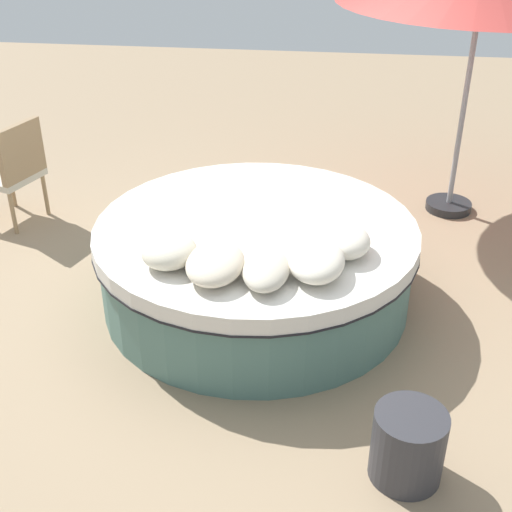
# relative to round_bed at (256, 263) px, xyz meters

# --- Properties ---
(ground_plane) EXTENTS (16.00, 16.00, 0.00)m
(ground_plane) POSITION_rel_round_bed_xyz_m (0.00, 0.00, -0.34)
(ground_plane) COLOR #9E8466
(round_bed) EXTENTS (2.42, 2.42, 0.66)m
(round_bed) POSITION_rel_round_bed_xyz_m (0.00, 0.00, 0.00)
(round_bed) COLOR #4C726B
(round_bed) RESTS_ON ground_plane
(throw_pillow_0) EXTENTS (0.41, 0.37, 0.19)m
(throw_pillow_0) POSITION_rel_round_bed_xyz_m (0.62, -0.50, 0.42)
(throw_pillow_0) COLOR beige
(throw_pillow_0) RESTS_ON round_bed
(throw_pillow_1) EXTENTS (0.54, 0.38, 0.18)m
(throw_pillow_1) POSITION_rel_round_bed_xyz_m (0.72, -0.17, 0.41)
(throw_pillow_1) COLOR beige
(throw_pillow_1) RESTS_ON round_bed
(throw_pillow_2) EXTENTS (0.50, 0.30, 0.15)m
(throw_pillow_2) POSITION_rel_round_bed_xyz_m (0.75, 0.16, 0.40)
(throw_pillow_2) COLOR beige
(throw_pillow_2) RESTS_ON round_bed
(throw_pillow_3) EXTENTS (0.54, 0.37, 0.19)m
(throw_pillow_3) POSITION_rel_round_bed_xyz_m (0.61, 0.47, 0.42)
(throw_pillow_3) COLOR silver
(throw_pillow_3) RESTS_ON round_bed
(throw_pillow_4) EXTENTS (0.41, 0.34, 0.19)m
(throw_pillow_4) POSITION_rel_round_bed_xyz_m (0.33, 0.66, 0.41)
(throw_pillow_4) COLOR silver
(throw_pillow_4) RESTS_ON round_bed
(patio_chair) EXTENTS (0.65, 0.64, 0.98)m
(patio_chair) POSITION_rel_round_bed_xyz_m (-1.06, -2.37, 0.22)
(patio_chair) COLOR #997A56
(patio_chair) RESTS_ON ground_plane
(side_table) EXTENTS (0.41, 0.41, 0.44)m
(side_table) POSITION_rel_round_bed_xyz_m (1.65, 1.05, -0.12)
(side_table) COLOR #333338
(side_table) RESTS_ON ground_plane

